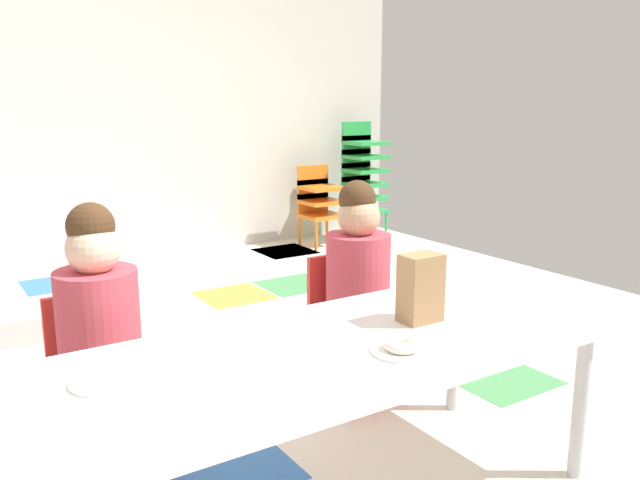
# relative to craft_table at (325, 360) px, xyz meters

# --- Properties ---
(ground_plane) EXTENTS (6.18, 5.40, 0.02)m
(ground_plane) POSITION_rel_craft_table_xyz_m (-0.14, 0.85, -0.50)
(ground_plane) COLOR silver
(back_wall) EXTENTS (6.18, 0.10, 2.42)m
(back_wall) POSITION_rel_craft_table_xyz_m (-0.15, 3.54, 0.72)
(back_wall) COLOR beige
(back_wall) RESTS_ON ground_plane
(craft_table) EXTENTS (1.79, 0.70, 0.54)m
(craft_table) POSITION_rel_craft_table_xyz_m (0.00, 0.00, 0.00)
(craft_table) COLOR white
(craft_table) RESTS_ON ground_plane
(seated_child_near_camera) EXTENTS (0.32, 0.32, 0.92)m
(seated_child_near_camera) POSITION_rel_craft_table_xyz_m (-0.49, 0.58, 0.06)
(seated_child_near_camera) COLOR red
(seated_child_near_camera) RESTS_ON ground_plane
(seated_child_middle_seat) EXTENTS (0.34, 0.34, 0.92)m
(seated_child_middle_seat) POSITION_rel_craft_table_xyz_m (0.54, 0.58, 0.06)
(seated_child_middle_seat) COLOR red
(seated_child_middle_seat) RESTS_ON ground_plane
(kid_chair_orange_stack) EXTENTS (0.32, 0.30, 0.68)m
(kid_chair_orange_stack) POSITION_rel_craft_table_xyz_m (2.02, 3.14, -0.10)
(kid_chair_orange_stack) COLOR orange
(kid_chair_orange_stack) RESTS_ON ground_plane
(kid_chair_green_stack) EXTENTS (0.32, 0.30, 1.04)m
(kid_chair_green_stack) POSITION_rel_craft_table_xyz_m (2.48, 3.14, 0.08)
(kid_chair_green_stack) COLOR green
(kid_chair_green_stack) RESTS_ON ground_plane
(paper_bag_brown) EXTENTS (0.13, 0.09, 0.22)m
(paper_bag_brown) POSITION_rel_craft_table_xyz_m (0.37, 0.01, 0.16)
(paper_bag_brown) COLOR #9E754C
(paper_bag_brown) RESTS_ON craft_table
(paper_plate_near_edge) EXTENTS (0.18, 0.18, 0.01)m
(paper_plate_near_edge) POSITION_rel_craft_table_xyz_m (0.15, -0.16, 0.05)
(paper_plate_near_edge) COLOR white
(paper_plate_near_edge) RESTS_ON craft_table
(paper_plate_center_table) EXTENTS (0.18, 0.18, 0.01)m
(paper_plate_center_table) POSITION_rel_craft_table_xyz_m (-0.60, 0.09, 0.05)
(paper_plate_center_table) COLOR white
(paper_plate_center_table) RESTS_ON craft_table
(donut_powdered_on_plate) EXTENTS (0.11, 0.11, 0.03)m
(donut_powdered_on_plate) POSITION_rel_craft_table_xyz_m (0.15, -0.16, 0.07)
(donut_powdered_on_plate) COLOR white
(donut_powdered_on_plate) RESTS_ON craft_table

